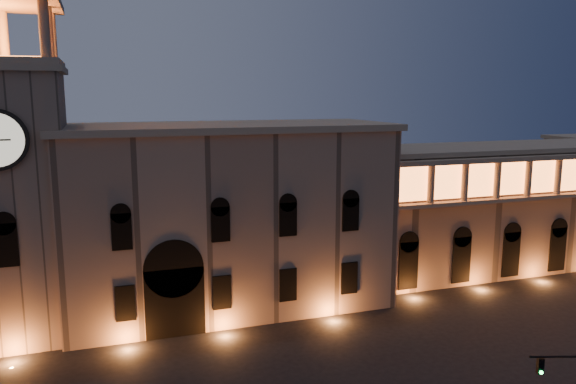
{
  "coord_description": "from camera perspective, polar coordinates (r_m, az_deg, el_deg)",
  "views": [
    {
      "loc": [
        -13.3,
        -29.46,
        20.3
      ],
      "look_at": [
        2.02,
        16.0,
        11.92
      ],
      "focal_mm": 35.0,
      "sensor_mm": 36.0,
      "label": 1
    }
  ],
  "objects": [
    {
      "name": "government_building",
      "position": [
        53.85,
        -6.16,
        -2.51
      ],
      "size": [
        30.8,
        12.8,
        17.6
      ],
      "color": "#886D59",
      "rests_on": "ground"
    },
    {
      "name": "colonnade_wing",
      "position": [
        71.2,
        21.32,
        -1.27
      ],
      "size": [
        40.6,
        11.5,
        14.5
      ],
      "color": "#826853",
      "rests_on": "ground"
    },
    {
      "name": "clock_tower",
      "position": [
        51.54,
        -26.42,
        0.16
      ],
      "size": [
        9.8,
        9.8,
        32.4
      ],
      "color": "#886D59",
      "rests_on": "ground"
    }
  ]
}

